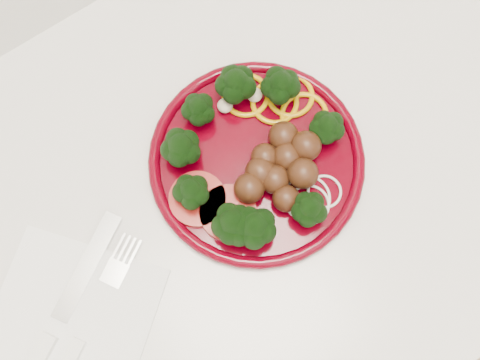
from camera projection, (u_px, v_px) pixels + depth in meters
counter at (186, 287)px, 1.10m from camera, size 2.40×0.60×0.90m
plate at (255, 162)px, 0.67m from camera, size 0.25×0.25×0.06m
napkin at (70, 322)px, 0.64m from camera, size 0.24×0.24×0.00m
knife at (47, 341)px, 0.63m from camera, size 0.21×0.14×0.01m
fork at (71, 357)px, 0.63m from camera, size 0.19×0.12×0.01m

